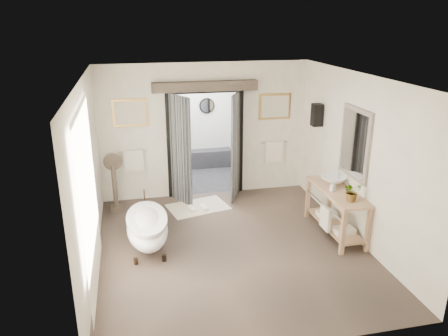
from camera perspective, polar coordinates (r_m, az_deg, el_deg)
The scene contains 13 objects.
ground_plane at distance 7.68m, azimuth 0.98°, elevation -10.30°, with size 5.00×5.00×0.00m, color brown.
room_shell at distance 6.83m, azimuth 1.02°, elevation 2.83°, with size 4.52×5.02×2.91m.
shower_room at distance 10.99m, azimuth -3.81°, elevation 4.00°, with size 2.22×2.01×2.51m.
back_wall_dressing at distance 9.22m, azimuth -2.30°, elevation 5.28°, with size 3.82×0.77×2.52m.
clawfoot_tub at distance 7.65m, azimuth -10.00°, elevation -7.58°, with size 0.70×1.56×0.76m.
vanity at distance 8.17m, azimuth 14.33°, elevation -5.09°, with size 0.57×1.60×0.85m.
pedestal_mirror at distance 9.11m, azimuth -14.08°, elevation -2.31°, with size 0.36×0.24×1.23m.
rug at distance 9.18m, azimuth -3.40°, elevation -5.10°, with size 1.20×0.80×0.01m, color beige.
slippers at distance 9.06m, azimuth -3.46°, elevation -5.22°, with size 0.42×0.29×0.05m.
basin at distance 8.27m, azimuth 14.15°, elevation -1.58°, with size 0.46×0.46×0.16m, color white.
plant at distance 7.61m, azimuth 16.40°, elevation -2.96°, with size 0.30×0.26×0.33m, color gray.
soap_bottle_a at distance 7.96m, azimuth 14.04°, elevation -2.36°, with size 0.08×0.08×0.17m, color gray.
soap_bottle_b at distance 8.48m, azimuth 13.03°, elevation -0.93°, with size 0.13×0.13×0.17m, color gray.
Camera 1 is at (-1.56, -6.50, 3.79)m, focal length 35.00 mm.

